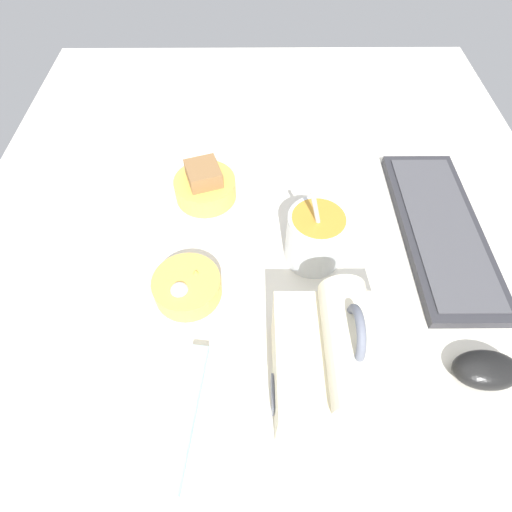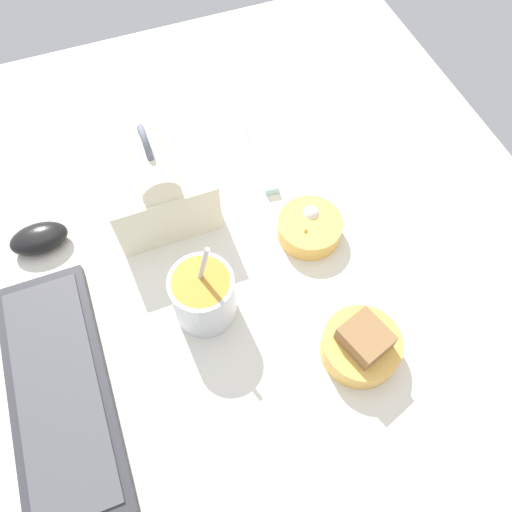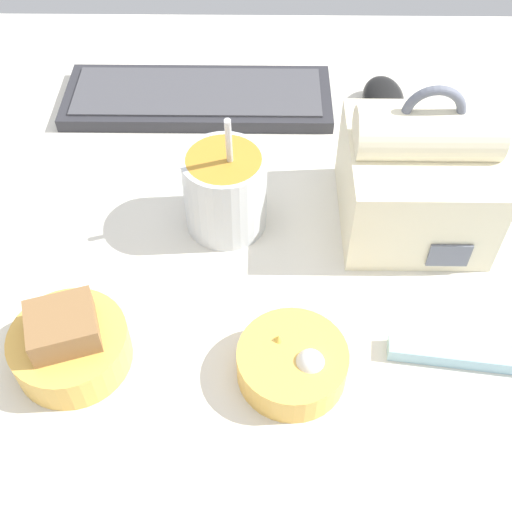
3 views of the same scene
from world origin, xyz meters
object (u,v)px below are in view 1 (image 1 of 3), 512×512
at_px(soup_cup, 315,237).
at_px(bento_bowl_snacks, 187,286).
at_px(keyboard, 441,229).
at_px(lunch_bag, 341,363).
at_px(chopstick_case, 187,414).
at_px(computer_mouse, 486,370).
at_px(bento_bowl_sandwich, 205,186).

bearing_deg(soup_cup, bento_bowl_snacks, -70.60).
height_order(keyboard, soup_cup, soup_cup).
bearing_deg(lunch_bag, soup_cup, -177.10).
distance_m(keyboard, lunch_bag, 0.35).
relative_size(lunch_bag, chopstick_case, 0.98).
height_order(keyboard, chopstick_case, keyboard).
distance_m(keyboard, bento_bowl_snacks, 0.45).
bearing_deg(lunch_bag, bento_bowl_snacks, -123.82).
distance_m(lunch_bag, bento_bowl_snacks, 0.26).
bearing_deg(bento_bowl_snacks, soup_cup, 109.40).
distance_m(keyboard, chopstick_case, 0.52).
height_order(keyboard, computer_mouse, computer_mouse).
height_order(soup_cup, bento_bowl_sandwich, soup_cup).
bearing_deg(computer_mouse, bento_bowl_sandwich, -130.76).
bearing_deg(computer_mouse, chopstick_case, -82.66).
bearing_deg(bento_bowl_sandwich, keyboard, 77.45).
relative_size(lunch_bag, bento_bowl_snacks, 1.72).
bearing_deg(chopstick_case, keyboard, 126.45).
xyz_separation_m(computer_mouse, chopstick_case, (0.05, -0.41, -0.01)).
relative_size(bento_bowl_sandwich, bento_bowl_snacks, 1.07).
xyz_separation_m(soup_cup, chopstick_case, (0.26, -0.19, -0.04)).
bearing_deg(chopstick_case, bento_bowl_sandwich, -179.78).
bearing_deg(bento_bowl_snacks, chopstick_case, 4.62).
xyz_separation_m(keyboard, bento_bowl_snacks, (0.12, -0.44, 0.01)).
relative_size(lunch_bag, soup_cup, 1.12).
distance_m(bento_bowl_sandwich, computer_mouse, 0.54).
height_order(keyboard, bento_bowl_snacks, bento_bowl_snacks).
relative_size(keyboard, soup_cup, 2.28).
xyz_separation_m(bento_bowl_snacks, chopstick_case, (0.19, 0.02, -0.01)).
relative_size(soup_cup, computer_mouse, 1.75).
bearing_deg(computer_mouse, keyboard, 177.01).
height_order(keyboard, bento_bowl_sandwich, bento_bowl_sandwich).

